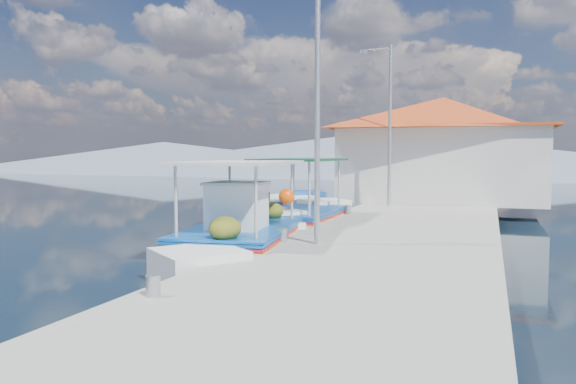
% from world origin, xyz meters
% --- Properties ---
extents(ground, '(160.00, 160.00, 0.00)m').
position_xyz_m(ground, '(0.00, 0.00, 0.00)').
color(ground, black).
rests_on(ground, ground).
extents(quay, '(5.00, 44.00, 0.50)m').
position_xyz_m(quay, '(5.90, 6.00, 0.25)').
color(quay, '#9B9991').
rests_on(quay, ground).
extents(bollards, '(0.20, 17.20, 0.30)m').
position_xyz_m(bollards, '(3.80, 5.25, 0.65)').
color(bollards, '#A5A8AD').
rests_on(bollards, quay).
extents(main_caique, '(2.98, 7.68, 2.55)m').
position_xyz_m(main_caique, '(2.60, 2.45, 0.49)').
color(main_caique, white).
rests_on(main_caique, ground).
extents(caique_green_canopy, '(2.10, 6.93, 2.59)m').
position_xyz_m(caique_green_canopy, '(2.64, 6.62, 0.39)').
color(caique_green_canopy, white).
rests_on(caique_green_canopy, ground).
extents(caique_blue_hull, '(3.28, 6.57, 1.22)m').
position_xyz_m(caique_blue_hull, '(0.24, 9.74, 0.33)').
color(caique_blue_hull, '#1B56A3').
rests_on(caique_blue_hull, ground).
extents(harbor_building, '(10.49, 10.49, 4.40)m').
position_xyz_m(harbor_building, '(6.20, 15.00, 2.78)').
color(harbor_building, silver).
rests_on(harbor_building, quay).
extents(lamp_post_near, '(1.21, 0.14, 6.00)m').
position_xyz_m(lamp_post_near, '(4.51, 2.00, 3.85)').
color(lamp_post_near, '#A5A8AD').
rests_on(lamp_post_near, quay).
extents(lamp_post_far, '(1.21, 0.14, 6.00)m').
position_xyz_m(lamp_post_far, '(4.51, 11.00, 3.85)').
color(lamp_post_far, '#A5A8AD').
rests_on(lamp_post_far, quay).
extents(mountain_ridge, '(171.40, 96.00, 5.50)m').
position_xyz_m(mountain_ridge, '(6.54, 56.00, 2.04)').
color(mountain_ridge, slate).
rests_on(mountain_ridge, ground).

